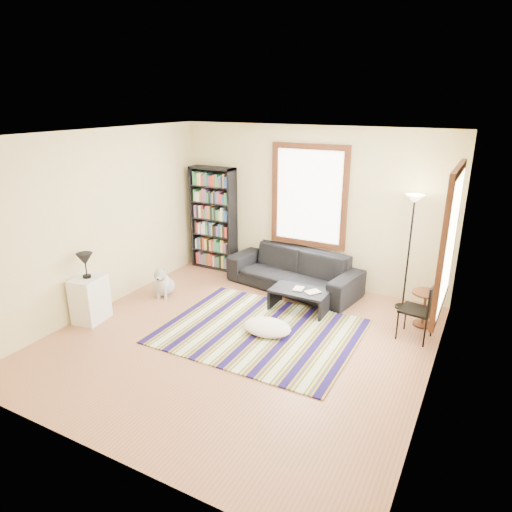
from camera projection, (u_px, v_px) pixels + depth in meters
The scene contains 21 objects.
floor at pixel (239, 343), 6.43m from camera, with size 5.00×5.00×0.10m, color #A86E4D.
ceiling at pixel (237, 131), 5.48m from camera, with size 5.00×5.00×0.10m, color white.
wall_back at pixel (310, 207), 8.08m from camera, with size 5.00×0.10×2.80m, color beige.
wall_front at pixel (86, 328), 3.83m from camera, with size 5.00×0.10×2.80m, color beige.
wall_left at pixel (96, 222), 7.09m from camera, with size 0.10×5.00×2.80m, color beige.
wall_right at pixel (446, 280), 4.83m from camera, with size 0.10×5.00×2.80m, color beige.
window_back at pixel (309, 196), 7.95m from camera, with size 1.20×0.06×1.60m, color white.
window_right at pixel (449, 241), 5.46m from camera, with size 0.06×1.20×1.60m, color white.
rug at pixel (260, 331), 6.64m from camera, with size 2.75×2.20×0.02m, color #150D45.
sofa at pixel (293, 270), 8.05m from camera, with size 2.36×0.92×0.69m, color black.
bookshelf at pixel (214, 219), 8.87m from camera, with size 0.90×0.30×2.00m, color black.
coffee_table at pixel (299, 300), 7.25m from camera, with size 0.90×0.50×0.36m, color black.
book_a at pixel (294, 288), 7.23m from camera, with size 0.21×0.15×0.02m, color beige.
book_b at pixel (310, 290), 7.16m from camera, with size 0.17×0.23×0.02m, color beige.
floor_cushion at pixel (267, 327), 6.58m from camera, with size 0.72×0.54×0.18m, color white.
floor_lamp at pixel (408, 254), 7.10m from camera, with size 0.30×0.30×1.86m, color black, non-canonical shape.
side_table at pixel (424, 309), 6.75m from camera, with size 0.40×0.40×0.54m, color #4C2713.
folding_chair at pixel (417, 310), 6.34m from camera, with size 0.42×0.40×0.86m, color black.
white_cabinet at pixel (90, 299), 6.88m from camera, with size 0.38×0.50×0.70m, color white.
table_lamp at pixel (86, 266), 6.71m from camera, with size 0.24×0.24×0.38m, color black, non-canonical shape.
dog at pixel (164, 281), 7.80m from camera, with size 0.38×0.53×0.53m, color silver, non-canonical shape.
Camera 1 is at (2.87, -4.90, 3.23)m, focal length 32.00 mm.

